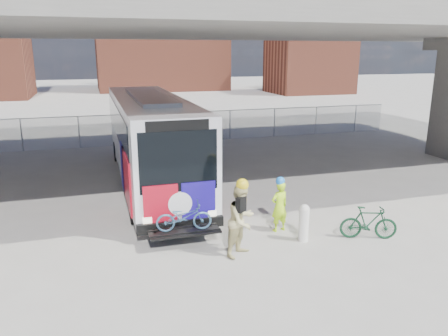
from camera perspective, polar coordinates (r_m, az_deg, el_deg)
name	(u,v)px	position (r m, az deg, el deg)	size (l,w,h in m)	color
ground	(225,209)	(15.37, 0.16, -5.33)	(160.00, 160.00, 0.00)	#9E9991
bus	(150,133)	(18.20, -9.63, 4.56)	(2.67, 12.90, 3.69)	silver
overpass	(196,20)	(18.32, -3.71, 18.73)	(40.00, 16.00, 7.95)	#605E59
chainlink_fence	(166,119)	(26.41, -7.56, 6.31)	(30.00, 0.06, 30.00)	gray
brick_buildings	(129,51)	(62.25, -12.29, 14.67)	(54.00, 22.00, 12.00)	brown
smokestack	(207,4)	(71.52, -2.21, 20.65)	(2.20, 2.20, 25.00)	brown
bollard	(304,221)	(12.85, 10.39, -6.88)	(0.29, 0.29, 1.12)	silver
cyclist_hivis	(279,205)	(13.35, 7.26, -4.83)	(0.64, 0.49, 1.73)	#BEFF1A
cyclist_tan	(242,219)	(11.68, 2.35, -6.73)	(1.20, 1.15, 2.14)	#CFC384
bike_parked	(369,223)	(13.50, 18.36, -6.80)	(0.47, 1.65, 0.99)	#133B23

